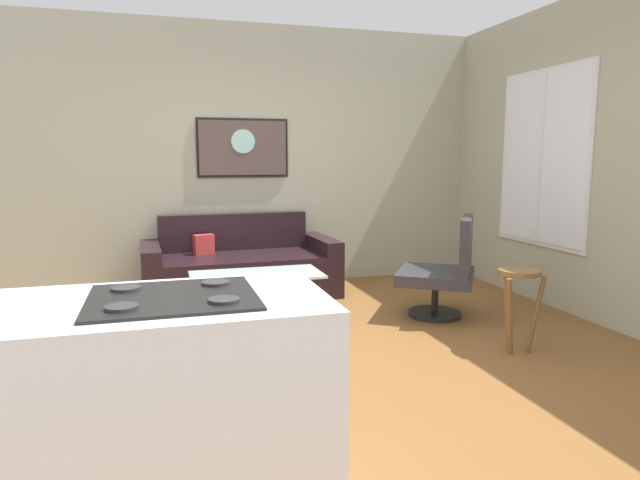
{
  "coord_description": "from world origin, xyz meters",
  "views": [
    {
      "loc": [
        -0.94,
        -3.62,
        1.41
      ],
      "look_at": [
        0.38,
        0.9,
        0.7
      ],
      "focal_mm": 31.15,
      "sensor_mm": 36.0,
      "label": 1
    }
  ],
  "objects_px": {
    "armchair": "(445,270)",
    "wall_painting": "(243,148)",
    "couch": "(240,269)",
    "bar_stool": "(519,289)",
    "coffee_table": "(256,278)"
  },
  "relations": [
    {
      "from": "armchair",
      "to": "wall_painting",
      "type": "height_order",
      "value": "wall_painting"
    },
    {
      "from": "armchair",
      "to": "wall_painting",
      "type": "xyz_separation_m",
      "value": [
        -1.5,
        1.72,
        1.08
      ]
    },
    {
      "from": "couch",
      "to": "wall_painting",
      "type": "bearing_deg",
      "value": 74.26
    },
    {
      "from": "bar_stool",
      "to": "wall_painting",
      "type": "height_order",
      "value": "wall_painting"
    },
    {
      "from": "coffee_table",
      "to": "bar_stool",
      "type": "bearing_deg",
      "value": -33.55
    },
    {
      "from": "couch",
      "to": "wall_painting",
      "type": "distance_m",
      "value": 1.31
    },
    {
      "from": "coffee_table",
      "to": "wall_painting",
      "type": "height_order",
      "value": "wall_painting"
    },
    {
      "from": "bar_stool",
      "to": "coffee_table",
      "type": "bearing_deg",
      "value": 146.45
    },
    {
      "from": "armchair",
      "to": "bar_stool",
      "type": "xyz_separation_m",
      "value": [
        0.07,
        -0.94,
        0.04
      ]
    },
    {
      "from": "coffee_table",
      "to": "bar_stool",
      "type": "distance_m",
      "value": 2.05
    },
    {
      "from": "couch",
      "to": "bar_stool",
      "type": "distance_m",
      "value": 2.8
    },
    {
      "from": "coffee_table",
      "to": "bar_stool",
      "type": "relative_size",
      "value": 1.78
    },
    {
      "from": "wall_painting",
      "to": "couch",
      "type": "bearing_deg",
      "value": -105.74
    },
    {
      "from": "couch",
      "to": "armchair",
      "type": "xyz_separation_m",
      "value": [
        1.63,
        -1.29,
        0.14
      ]
    },
    {
      "from": "coffee_table",
      "to": "bar_stool",
      "type": "xyz_separation_m",
      "value": [
        1.71,
        -1.14,
        0.05
      ]
    }
  ]
}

